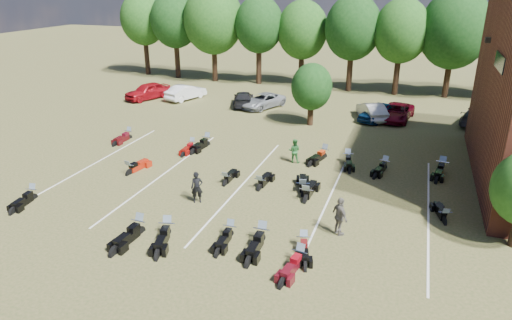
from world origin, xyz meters
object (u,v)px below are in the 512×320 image
at_px(car_0, 148,91).
at_px(person_black, 197,187).
at_px(motorcycle_14, 129,139).
at_px(motorcycle_7, 130,174).
at_px(motorcycle_3, 230,237).
at_px(person_grey, 340,216).
at_px(car_4, 377,112).
at_px(motorcycle_0, 33,199).
at_px(person_green, 294,151).

distance_m(car_0, person_black, 23.35).
xyz_separation_m(car_0, motorcycle_14, (5.11, -10.86, -0.78)).
relative_size(car_0, motorcycle_7, 2.03).
height_order(car_0, motorcycle_3, car_0).
height_order(person_black, motorcycle_14, person_black).
relative_size(person_grey, motorcycle_14, 0.84).
bearing_deg(person_grey, motorcycle_14, 21.98).
bearing_deg(person_grey, motorcycle_7, 36.37).
bearing_deg(person_black, motorcycle_7, 133.83).
height_order(car_0, motorcycle_7, car_0).
bearing_deg(car_4, motorcycle_0, -103.69).
xyz_separation_m(person_grey, motorcycle_7, (-13.02, 2.73, -0.92)).
height_order(person_green, motorcycle_3, person_green).
distance_m(car_0, motorcycle_0, 21.87).
distance_m(motorcycle_0, motorcycle_14, 10.19).
distance_m(car_4, motorcycle_14, 19.87).
bearing_deg(motorcycle_14, motorcycle_7, -53.26).
bearing_deg(person_black, car_0, 101.58).
bearing_deg(motorcycle_3, person_grey, 20.09).
xyz_separation_m(motorcycle_3, motorcycle_14, (-12.23, 10.18, 0.00)).
height_order(person_black, person_green, person_black).
height_order(car_4, motorcycle_7, car_4).
height_order(car_4, person_grey, person_grey).
xyz_separation_m(car_0, person_green, (17.70, -11.25, -0.01)).
height_order(car_0, person_green, car_0).
height_order(motorcycle_3, motorcycle_14, motorcycle_14).
bearing_deg(motorcycle_14, car_4, 35.58).
xyz_separation_m(person_grey, motorcycle_0, (-15.92, -1.86, -0.92)).
height_order(motorcycle_0, motorcycle_3, motorcycle_0).
relative_size(person_black, motorcycle_0, 0.78).
distance_m(person_black, person_green, 7.85).
bearing_deg(car_4, person_green, -86.57).
bearing_deg(motorcycle_3, car_4, 76.11).
distance_m(car_0, car_4, 21.72).
height_order(car_0, person_grey, person_grey).
bearing_deg(motorcycle_0, car_0, 97.67).
bearing_deg(person_green, motorcycle_3, 82.19).
distance_m(person_green, motorcycle_0, 15.24).
xyz_separation_m(motorcycle_7, motorcycle_14, (-3.81, 5.56, 0.00)).
relative_size(car_4, motorcycle_7, 1.83).
relative_size(person_black, person_grey, 0.91).
xyz_separation_m(car_0, motorcycle_3, (17.34, -21.03, -0.78)).
distance_m(car_4, motorcycle_3, 21.52).
xyz_separation_m(person_green, motorcycle_7, (-8.78, -5.17, -0.78)).
bearing_deg(person_black, motorcycle_3, -68.53).
height_order(car_4, motorcycle_3, car_4).
bearing_deg(person_grey, motorcycle_0, 54.88).
xyz_separation_m(car_4, person_grey, (0.22, -19.18, 0.22)).
xyz_separation_m(car_4, person_black, (-7.33, -18.41, 0.14)).
bearing_deg(person_grey, car_0, 7.10).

